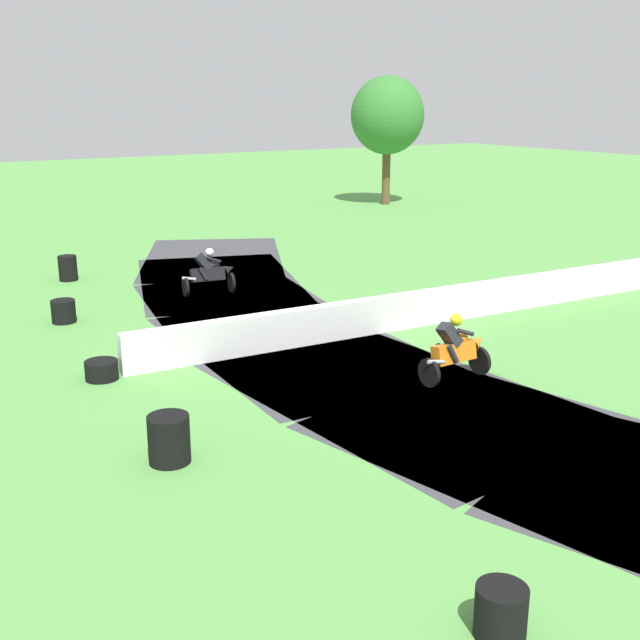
{
  "coord_description": "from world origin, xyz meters",
  "views": [
    {
      "loc": [
        -8.93,
        -15.44,
        5.72
      ],
      "look_at": [
        0.0,
        -1.08,
        0.9
      ],
      "focal_mm": 44.36,
      "sensor_mm": 36.0,
      "label": 1
    }
  ],
  "objects_px": {
    "motorcycle_chase_orange": "(456,349)",
    "tire_stack_extra_a": "(501,612)",
    "tire_stack_near": "(68,268)",
    "tire_stack_far": "(169,439)",
    "tire_stack_mid_a": "(63,311)",
    "tire_stack_mid_b": "(102,370)",
    "motorcycle_lead_black": "(210,272)"
  },
  "relations": [
    {
      "from": "motorcycle_chase_orange",
      "to": "tire_stack_far",
      "type": "distance_m",
      "value": 6.56
    },
    {
      "from": "tire_stack_mid_a",
      "to": "tire_stack_extra_a",
      "type": "distance_m",
      "value": 15.17
    },
    {
      "from": "tire_stack_mid_b",
      "to": "motorcycle_lead_black",
      "type": "bearing_deg",
      "value": 48.47
    },
    {
      "from": "tire_stack_mid_b",
      "to": "tire_stack_extra_a",
      "type": "xyz_separation_m",
      "value": [
        1.24,
        -10.37,
        0.1
      ]
    },
    {
      "from": "tire_stack_mid_a",
      "to": "tire_stack_far",
      "type": "height_order",
      "value": "tire_stack_far"
    },
    {
      "from": "tire_stack_mid_b",
      "to": "tire_stack_mid_a",
      "type": "bearing_deg",
      "value": 84.52
    },
    {
      "from": "tire_stack_mid_a",
      "to": "tire_stack_near",
      "type": "bearing_deg",
      "value": 73.88
    },
    {
      "from": "motorcycle_chase_orange",
      "to": "tire_stack_mid_b",
      "type": "height_order",
      "value": "motorcycle_chase_orange"
    },
    {
      "from": "tire_stack_near",
      "to": "tire_stack_far",
      "type": "relative_size",
      "value": 1.0
    },
    {
      "from": "tire_stack_far",
      "to": "tire_stack_extra_a",
      "type": "bearing_deg",
      "value": -76.05
    },
    {
      "from": "tire_stack_mid_a",
      "to": "tire_stack_far",
      "type": "distance_m",
      "value": 9.22
    },
    {
      "from": "motorcycle_lead_black",
      "to": "tire_stack_far",
      "type": "relative_size",
      "value": 2.14
    },
    {
      "from": "motorcycle_chase_orange",
      "to": "tire_stack_extra_a",
      "type": "relative_size",
      "value": 2.8
    },
    {
      "from": "tire_stack_near",
      "to": "tire_stack_extra_a",
      "type": "height_order",
      "value": "tire_stack_near"
    },
    {
      "from": "tire_stack_mid_a",
      "to": "tire_stack_far",
      "type": "relative_size",
      "value": 0.78
    },
    {
      "from": "tire_stack_mid_b",
      "to": "motorcycle_chase_orange",
      "type": "bearing_deg",
      "value": -31.59
    },
    {
      "from": "motorcycle_lead_black",
      "to": "tire_stack_near",
      "type": "distance_m",
      "value": 5.07
    },
    {
      "from": "motorcycle_chase_orange",
      "to": "tire_stack_extra_a",
      "type": "distance_m",
      "value": 8.24
    },
    {
      "from": "motorcycle_chase_orange",
      "to": "tire_stack_mid_a",
      "type": "xyz_separation_m",
      "value": [
        -5.84,
        8.64,
        -0.36
      ]
    },
    {
      "from": "tire_stack_near",
      "to": "motorcycle_lead_black",
      "type": "bearing_deg",
      "value": -51.32
    },
    {
      "from": "tire_stack_extra_a",
      "to": "tire_stack_far",
      "type": "bearing_deg",
      "value": 103.95
    },
    {
      "from": "motorcycle_chase_orange",
      "to": "tire_stack_mid_b",
      "type": "bearing_deg",
      "value": 148.41
    },
    {
      "from": "tire_stack_mid_b",
      "to": "tire_stack_extra_a",
      "type": "bearing_deg",
      "value": -83.17
    },
    {
      "from": "motorcycle_lead_black",
      "to": "tire_stack_mid_b",
      "type": "bearing_deg",
      "value": -131.53
    },
    {
      "from": "motorcycle_chase_orange",
      "to": "tire_stack_far",
      "type": "relative_size",
      "value": 2.1
    },
    {
      "from": "motorcycle_chase_orange",
      "to": "tire_stack_near",
      "type": "bearing_deg",
      "value": 108.16
    },
    {
      "from": "tire_stack_near",
      "to": "tire_stack_mid_a",
      "type": "height_order",
      "value": "tire_stack_near"
    },
    {
      "from": "motorcycle_chase_orange",
      "to": "tire_stack_far",
      "type": "height_order",
      "value": "motorcycle_chase_orange"
    },
    {
      "from": "motorcycle_lead_black",
      "to": "tire_stack_far",
      "type": "bearing_deg",
      "value": -117.55
    },
    {
      "from": "tire_stack_mid_a",
      "to": "tire_stack_extra_a",
      "type": "relative_size",
      "value": 1.04
    },
    {
      "from": "motorcycle_lead_black",
      "to": "tire_stack_mid_a",
      "type": "distance_m",
      "value": 4.67
    },
    {
      "from": "tire_stack_mid_a",
      "to": "tire_stack_mid_b",
      "type": "xyz_separation_m",
      "value": [
        -0.46,
        -4.77,
        -0.1
      ]
    }
  ]
}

